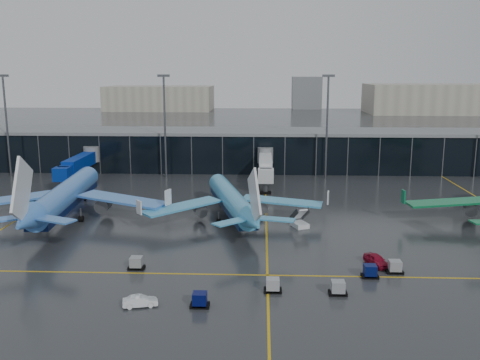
{
  "coord_description": "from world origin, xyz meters",
  "views": [
    {
      "loc": [
        9.16,
        -81.52,
        26.52
      ],
      "look_at": [
        5.0,
        18.0,
        6.0
      ],
      "focal_mm": 40.0,
      "sensor_mm": 36.0,
      "label": 1
    }
  ],
  "objects_px": {
    "mobile_airstair": "(300,223)",
    "service_van_red": "(376,260)",
    "airliner_arkefly": "(65,181)",
    "baggage_carts": "(286,279)",
    "airliner_klm_near": "(231,187)",
    "service_van_white": "(140,301)"
  },
  "relations": [
    {
      "from": "mobile_airstair",
      "to": "service_van_red",
      "type": "relative_size",
      "value": 0.81
    },
    {
      "from": "airliner_arkefly",
      "to": "baggage_carts",
      "type": "distance_m",
      "value": 48.72
    },
    {
      "from": "airliner_arkefly",
      "to": "service_van_red",
      "type": "relative_size",
      "value": 9.69
    },
    {
      "from": "airliner_klm_near",
      "to": "service_van_white",
      "type": "distance_m",
      "value": 37.85
    },
    {
      "from": "airliner_arkefly",
      "to": "service_van_white",
      "type": "height_order",
      "value": "airliner_arkefly"
    },
    {
      "from": "airliner_arkefly",
      "to": "service_van_red",
      "type": "xyz_separation_m",
      "value": [
        51.36,
        -21.93,
        -6.17
      ]
    },
    {
      "from": "airliner_klm_near",
      "to": "baggage_carts",
      "type": "xyz_separation_m",
      "value": [
        8.57,
        -29.41,
        -5.25
      ]
    },
    {
      "from": "mobile_airstair",
      "to": "service_van_white",
      "type": "xyz_separation_m",
      "value": [
        -20.35,
        -32.55,
        -0.11
      ]
    },
    {
      "from": "airliner_arkefly",
      "to": "service_van_white",
      "type": "relative_size",
      "value": 11.42
    },
    {
      "from": "airliner_arkefly",
      "to": "airliner_klm_near",
      "type": "distance_m",
      "value": 30.01
    },
    {
      "from": "baggage_carts",
      "to": "service_van_white",
      "type": "distance_m",
      "value": 18.34
    },
    {
      "from": "airliner_arkefly",
      "to": "baggage_carts",
      "type": "height_order",
      "value": "airliner_arkefly"
    },
    {
      "from": "mobile_airstair",
      "to": "airliner_klm_near",
      "type": "bearing_deg",
      "value": 137.82
    },
    {
      "from": "mobile_airstair",
      "to": "service_van_red",
      "type": "distance_m",
      "value": 20.52
    },
    {
      "from": "airliner_arkefly",
      "to": "service_van_white",
      "type": "distance_m",
      "value": 42.68
    },
    {
      "from": "airliner_klm_near",
      "to": "service_van_white",
      "type": "bearing_deg",
      "value": -117.24
    },
    {
      "from": "service_van_red",
      "to": "airliner_klm_near",
      "type": "bearing_deg",
      "value": 113.32
    },
    {
      "from": "airliner_klm_near",
      "to": "service_van_red",
      "type": "bearing_deg",
      "value": -60.53
    },
    {
      "from": "baggage_carts",
      "to": "service_van_red",
      "type": "xyz_separation_m",
      "value": [
        12.79,
        7.18,
        0.04
      ]
    },
    {
      "from": "airliner_arkefly",
      "to": "service_van_white",
      "type": "xyz_separation_m",
      "value": [
        21.66,
        -36.23,
        -6.32
      ]
    },
    {
      "from": "airliner_arkefly",
      "to": "service_van_red",
      "type": "height_order",
      "value": "airliner_arkefly"
    },
    {
      "from": "airliner_klm_near",
      "to": "airliner_arkefly",
      "type": "bearing_deg",
      "value": 166.19
    }
  ]
}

